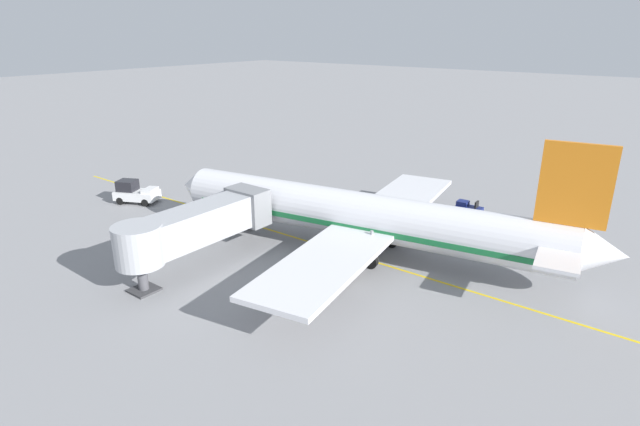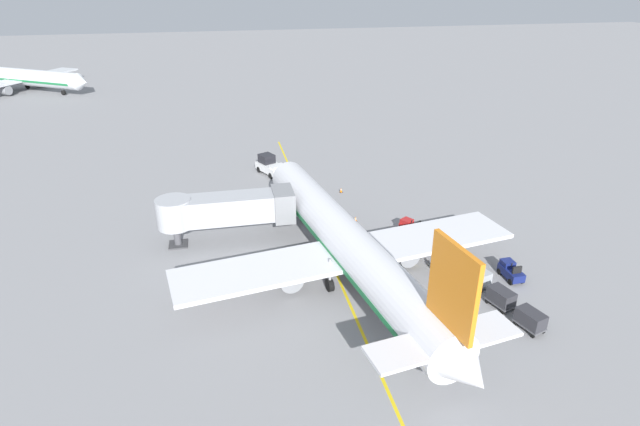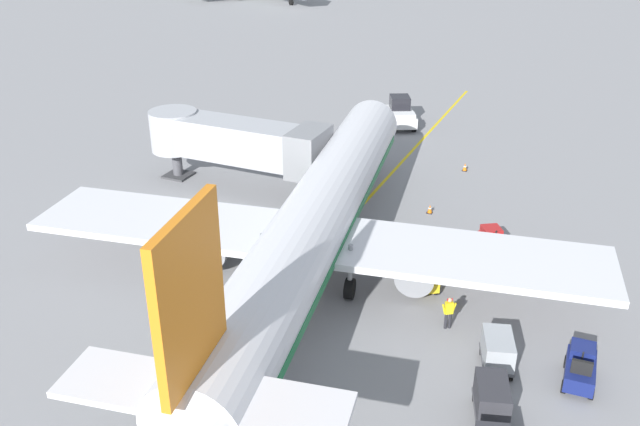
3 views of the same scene
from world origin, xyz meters
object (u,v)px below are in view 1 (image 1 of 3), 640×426
(pushback_tractor, at_px, (135,193))
(baggage_tug_spare, at_px, (383,222))
(baggage_cart_third_in_train, at_px, (532,229))
(safety_cone_nose_right, at_px, (242,197))
(jet_bridge, at_px, (196,225))
(baggage_tug_lead, at_px, (356,204))
(ground_crew_loader, at_px, (381,206))
(parked_airliner, at_px, (363,217))
(baggage_tug_trailing, at_px, (468,209))
(baggage_cart_second_in_train, at_px, (494,223))
(baggage_cart_front, at_px, (459,217))
(ground_crew_wing_walker, at_px, (426,220))
(safety_cone_nose_left, at_px, (296,213))

(pushback_tractor, distance_m, baggage_tug_spare, 26.44)
(baggage_cart_third_in_train, distance_m, safety_cone_nose_right, 29.21)
(pushback_tractor, bearing_deg, baggage_cart_third_in_train, -67.27)
(jet_bridge, distance_m, baggage_tug_lead, 18.56)
(jet_bridge, distance_m, baggage_tug_spare, 17.19)
(ground_crew_loader, bearing_deg, parked_airliner, -157.98)
(jet_bridge, distance_m, ground_crew_loader, 19.37)
(parked_airliner, xyz_separation_m, pushback_tractor, (-3.64, 26.14, -2.09))
(parked_airliner, height_order, ground_crew_loader, parked_airliner)
(parked_airliner, relative_size, safety_cone_nose_right, 63.13)
(parked_airliner, height_order, baggage_tug_lead, parked_airliner)
(baggage_tug_trailing, relative_size, ground_crew_loader, 1.51)
(baggage_tug_trailing, bearing_deg, jet_bridge, 153.16)
(baggage_tug_spare, height_order, safety_cone_nose_right, baggage_tug_spare)
(jet_bridge, relative_size, baggage_cart_second_in_train, 4.42)
(jet_bridge, xyz_separation_m, safety_cone_nose_right, (13.77, 9.50, -3.16))
(baggage_cart_front, xyz_separation_m, baggage_cart_second_in_train, (0.38, -3.17, 0.00))
(ground_crew_loader, bearing_deg, baggage_tug_trailing, -53.24)
(baggage_tug_spare, xyz_separation_m, safety_cone_nose_right, (-1.57, 16.76, -0.42))
(baggage_cart_second_in_train, height_order, safety_cone_nose_right, baggage_cart_second_in_train)
(baggage_cart_second_in_train, relative_size, ground_crew_wing_walker, 1.76)
(baggage_cart_second_in_train, relative_size, ground_crew_loader, 1.76)
(parked_airliner, height_order, baggage_tug_spare, parked_airliner)
(ground_crew_loader, relative_size, safety_cone_nose_left, 2.86)
(parked_airliner, relative_size, safety_cone_nose_left, 63.13)
(pushback_tractor, distance_m, baggage_tug_trailing, 34.33)
(baggage_tug_spare, bearing_deg, baggage_tug_trailing, -29.52)
(safety_cone_nose_left, bearing_deg, baggage_cart_third_in_train, -68.42)
(baggage_tug_trailing, relative_size, baggage_cart_front, 0.86)
(baggage_tug_spare, bearing_deg, safety_cone_nose_left, 102.68)
(baggage_tug_spare, bearing_deg, jet_bridge, 154.68)
(baggage_cart_third_in_train, height_order, ground_crew_loader, ground_crew_loader)
(baggage_cart_front, bearing_deg, jet_bridge, 148.41)
(baggage_cart_second_in_train, bearing_deg, baggage_tug_trailing, 50.44)
(baggage_cart_front, distance_m, safety_cone_nose_left, 15.57)
(jet_bridge, xyz_separation_m, baggage_cart_third_in_train, (21.35, -18.70, -2.50))
(ground_crew_wing_walker, height_order, ground_crew_loader, same)
(pushback_tractor, relative_size, baggage_tug_lead, 1.79)
(ground_crew_loader, xyz_separation_m, safety_cone_nose_left, (-5.15, 6.54, -0.66))
(baggage_tug_spare, distance_m, ground_crew_loader, 3.87)
(baggage_cart_second_in_train, bearing_deg, parked_airliner, 147.05)
(jet_bridge, distance_m, safety_cone_nose_left, 13.83)
(safety_cone_nose_left, bearing_deg, ground_crew_wing_walker, -70.46)
(baggage_tug_spare, relative_size, ground_crew_wing_walker, 1.63)
(ground_crew_loader, bearing_deg, baggage_cart_third_in_train, -78.28)
(baggage_cart_third_in_train, xyz_separation_m, safety_cone_nose_left, (-7.97, 20.16, -0.66))
(baggage_tug_trailing, bearing_deg, pushback_tractor, 120.68)
(baggage_cart_front, bearing_deg, baggage_tug_lead, 101.65)
(jet_bridge, xyz_separation_m, ground_crew_loader, (18.53, -5.08, -2.50))
(parked_airliner, xyz_separation_m, baggage_cart_second_in_train, (10.86, -7.04, -2.24))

